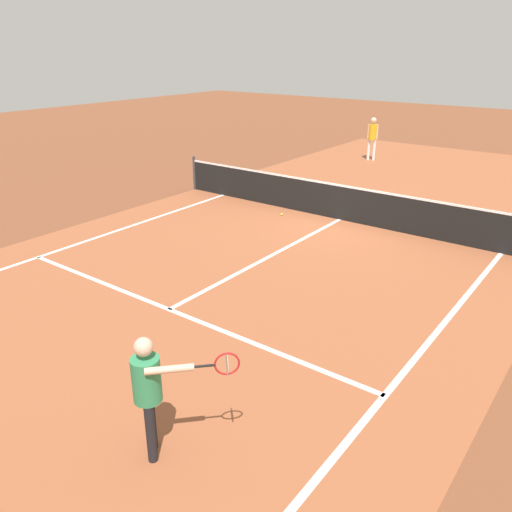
% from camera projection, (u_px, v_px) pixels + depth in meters
% --- Properties ---
extents(ground_plane, '(60.00, 60.00, 0.00)m').
position_uv_depth(ground_plane, '(340.00, 220.00, 14.02)').
color(ground_plane, brown).
extents(court_surface_inbounds, '(10.62, 24.40, 0.00)m').
position_uv_depth(court_surface_inbounds, '(340.00, 219.00, 14.02)').
color(court_surface_inbounds, '#9E5433').
rests_on(court_surface_inbounds, ground_plane).
extents(line_sideline_left, '(0.10, 11.89, 0.01)m').
position_uv_depth(line_sideline_left, '(56.00, 251.00, 11.88)').
color(line_sideline_left, white).
rests_on(line_sideline_left, ground_plane).
extents(line_sideline_right, '(0.10, 11.89, 0.01)m').
position_uv_depth(line_sideline_right, '(398.00, 379.00, 7.34)').
color(line_sideline_right, white).
rests_on(line_sideline_right, ground_plane).
extents(line_service_near, '(8.22, 0.10, 0.01)m').
position_uv_depth(line_service_near, '(169.00, 309.00, 9.27)').
color(line_service_near, white).
rests_on(line_service_near, ground_plane).
extents(line_center_service, '(0.10, 6.40, 0.01)m').
position_uv_depth(line_center_service, '(272.00, 255.00, 11.65)').
color(line_center_service, white).
rests_on(line_center_service, ground_plane).
extents(net, '(10.71, 0.09, 1.07)m').
position_uv_depth(net, '(341.00, 202.00, 13.83)').
color(net, '#33383D').
rests_on(net, ground_plane).
extents(player_near, '(0.99, 0.78, 1.54)m').
position_uv_depth(player_near, '(150.00, 385.00, 5.66)').
color(player_near, black).
rests_on(player_near, ground_plane).
extents(player_far, '(0.40, 0.32, 1.70)m').
position_uv_depth(player_far, '(373.00, 134.00, 20.78)').
color(player_far, white).
rests_on(player_far, ground_plane).
extents(tennis_ball_near_net, '(0.07, 0.07, 0.07)m').
position_uv_depth(tennis_ball_near_net, '(282.00, 214.00, 14.33)').
color(tennis_ball_near_net, '#CCE033').
rests_on(tennis_ball_near_net, ground_plane).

